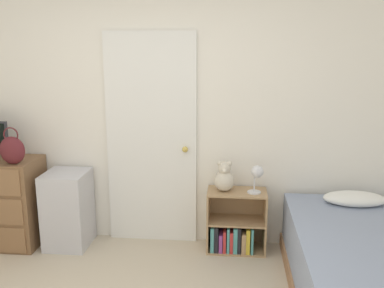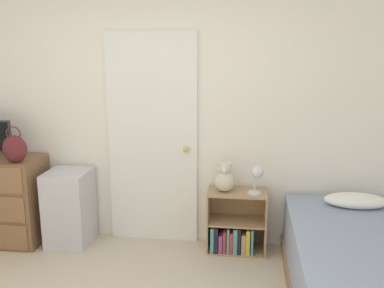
{
  "view_description": "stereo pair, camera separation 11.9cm",
  "coord_description": "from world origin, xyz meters",
  "views": [
    {
      "loc": [
        0.77,
        -2.0,
        1.92
      ],
      "look_at": [
        0.4,
        1.72,
        1.05
      ],
      "focal_mm": 40.0,
      "sensor_mm": 36.0,
      "label": 1
    },
    {
      "loc": [
        0.89,
        -1.99,
        1.92
      ],
      "look_at": [
        0.4,
        1.72,
        1.05
      ],
      "focal_mm": 40.0,
      "sensor_mm": 36.0,
      "label": 2
    }
  ],
  "objects": [
    {
      "name": "handbag",
      "position": [
        -1.23,
        1.57,
        0.99
      ],
      "size": [
        0.24,
        0.13,
        0.34
      ],
      "color": "#591E23",
      "rests_on": "dresser"
    },
    {
      "name": "bookshelf",
      "position": [
        0.79,
        1.79,
        0.22
      ],
      "size": [
        0.55,
        0.31,
        0.59
      ],
      "color": "tan",
      "rests_on": "ground_plane"
    },
    {
      "name": "storage_bin",
      "position": [
        -0.81,
        1.73,
        0.37
      ],
      "size": [
        0.4,
        0.43,
        0.74
      ],
      "color": "silver",
      "rests_on": "ground_plane"
    },
    {
      "name": "desk_lamp",
      "position": [
        0.99,
        1.75,
        0.77
      ],
      "size": [
        0.14,
        0.14,
        0.27
      ],
      "color": "silver",
      "rests_on": "bookshelf"
    },
    {
      "name": "wall_back",
      "position": [
        0.0,
        2.0,
        1.27
      ],
      "size": [
        10.0,
        0.06,
        2.55
      ],
      "color": "white",
      "rests_on": "ground_plane"
    },
    {
      "name": "bed",
      "position": [
        1.85,
        1.03,
        0.27
      ],
      "size": [
        1.21,
        1.85,
        0.65
      ],
      "color": "#996B47",
      "rests_on": "ground_plane"
    },
    {
      "name": "door_closed",
      "position": [
        -0.02,
        1.94,
        1.02
      ],
      "size": [
        0.87,
        0.09,
        2.04
      ],
      "color": "white",
      "rests_on": "ground_plane"
    },
    {
      "name": "teddy_bear",
      "position": [
        0.69,
        1.79,
        0.71
      ],
      "size": [
        0.19,
        0.19,
        0.29
      ],
      "color": "beige",
      "rests_on": "bookshelf"
    }
  ]
}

